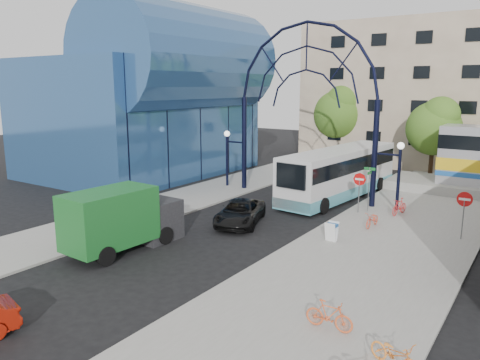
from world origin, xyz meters
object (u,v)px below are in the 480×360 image
Objects in this scene: city_bus at (340,172)px; tree_north_b at (340,111)px; black_suv at (240,213)px; tree_north_a at (435,125)px; green_truck at (123,219)px; bike_near_b at (399,207)px; gateway_arch at (306,75)px; bike_far_b at (329,315)px; stop_sign at (359,183)px; street_name_sign at (369,180)px; do_not_enter_sign at (464,204)px; bike_far_a at (395,354)px; sandwich_board at (332,229)px.

tree_north_b is at bearing 118.05° from city_bus.
black_suv is at bearing -97.77° from city_bus.
tree_north_a is 27.91m from green_truck.
green_truck reaches higher than black_suv.
tree_north_b is 4.75× the size of bike_near_b.
tree_north_a is 21.06m from black_suv.
bike_near_b is at bearing -8.73° from gateway_arch.
city_bus is 16.68m from green_truck.
city_bus is at bearing 37.45° from gateway_arch.
bike_near_b is at bearing -85.93° from tree_north_a.
tree_north_a is at bearing -21.80° from tree_north_b.
bike_far_b is at bearing -70.76° from bike_near_b.
bike_far_b is at bearing -84.12° from tree_north_a.
black_suv is (-4.94, -5.79, -1.32)m from stop_sign.
street_name_sign reaches higher than bike_near_b.
gateway_arch is at bearing 164.93° from street_name_sign.
do_not_enter_sign is at bearing -24.16° from street_name_sign.
bike_far_a is (6.20, -15.82, -1.58)m from street_name_sign.
bike_far_b is (6.95, -17.84, -1.21)m from city_bus.
gateway_arch is 13.98m from tree_north_a.
bike_far_a is at bearing -58.13° from city_bus.
sandwich_board is at bearing 20.65° from bike_far_b.
tree_north_b is 1.29× the size of green_truck.
bike_near_b is (1.85, 0.32, -1.50)m from street_name_sign.
stop_sign is 6.20m from sandwich_board.
bike_near_b is (7.18, 6.71, -0.05)m from black_suv.
black_suv is (-2.21, -9.38, -1.14)m from city_bus.
city_bus is 7.84× the size of bike_far_a.
street_name_sign is 4.34m from city_bus.
tree_north_b is at bearing 95.34° from green_truck.
city_bus reaches higher than bike_far_a.
gateway_arch is 1.07× the size of city_bus.
city_bus is (-3.52, 9.61, 1.07)m from sandwich_board.
bike_far_a is at bearing -8.62° from green_truck.
tree_north_b is (-14.88, 19.93, 3.29)m from do_not_enter_sign.
tree_north_a is 4.15× the size of bike_near_b.
green_truck is at bearing -99.57° from gateway_arch.
tree_north_a is 13.64m from bike_near_b.
sandwich_board is 0.61× the size of bike_far_a.
stop_sign is 20.18m from tree_north_b.
bike_far_b is at bearing -75.56° from street_name_sign.
sandwich_board reaches higher than bike_far_a.
city_bus reaches higher than sandwich_board.
sandwich_board is (5.60, -8.02, -7.81)m from gateway_arch.
green_truck is (-4.51, -16.05, -0.28)m from city_bus.
do_not_enter_sign is 1.47× the size of bike_near_b.
green_truck is 7.11m from black_suv.
bike_far_a is at bearing -66.55° from stop_sign.
sandwich_board is at bearing -68.41° from tree_north_b.
green_truck is 16.43m from bike_near_b.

